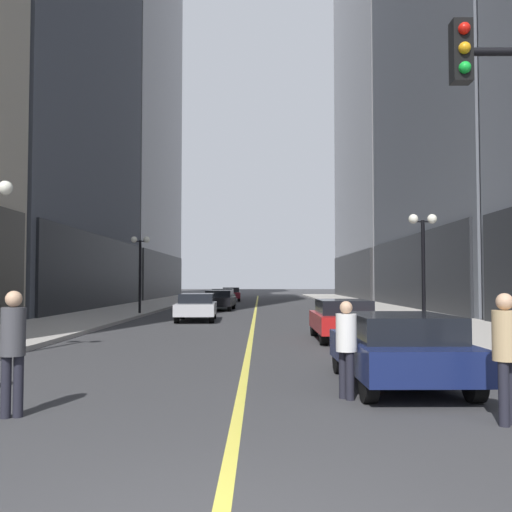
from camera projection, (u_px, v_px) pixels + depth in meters
ground_plane at (256, 309)px, 38.88m from camera, size 200.00×200.00×0.00m
sidewalk_left at (136, 308)px, 38.95m from camera, size 4.50×78.00×0.15m
sidewalk_right at (376, 308)px, 38.82m from camera, size 4.50×78.00×0.15m
lane_centre_stripe at (256, 309)px, 38.88m from camera, size 0.16×70.00×0.01m
building_left_far at (102, 28)px, 65.39m from camera, size 15.19×26.00×62.45m
car_navy at (399, 347)px, 10.32m from camera, size 2.00×4.12×1.32m
car_red at (343, 318)px, 18.37m from camera, size 1.82×4.15×1.32m
car_silver at (197, 306)px, 27.40m from camera, size 2.04×4.44×1.32m
car_black at (220, 299)px, 37.58m from camera, size 2.04×4.55×1.32m
car_green at (223, 297)px, 44.30m from camera, size 1.79×4.68×1.32m
car_maroon at (231, 294)px, 54.78m from camera, size 1.97×4.29×1.32m
pedestrian_in_tan_trench at (505, 348)px, 7.57m from camera, size 0.48×0.48×1.76m
pedestrian_with_orange_bag at (13, 343)px, 7.99m from camera, size 0.43×0.43×1.78m
pedestrian_in_white_shirt at (346, 342)px, 9.23m from camera, size 0.47×0.47×1.59m
street_lamp_left_far at (140, 257)px, 31.59m from camera, size 1.06×0.36×4.43m
street_lamp_right_mid at (423, 245)px, 21.11m from camera, size 1.06×0.36×4.43m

